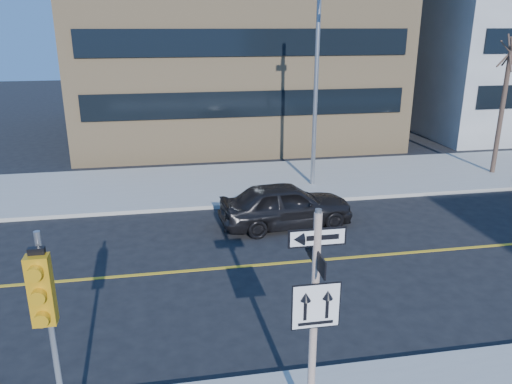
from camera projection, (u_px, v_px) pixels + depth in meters
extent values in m
plane|color=black|center=(278.00, 347.00, 11.13)|extent=(120.00, 120.00, 0.00)
cylinder|color=silver|center=(313.00, 328.00, 8.11)|extent=(0.13, 0.13, 4.00)
cylinder|color=gray|center=(318.00, 211.00, 7.47)|extent=(0.10, 0.10, 0.06)
cube|color=black|center=(317.00, 237.00, 7.60)|extent=(0.92, 0.03, 0.30)
cube|color=black|center=(316.00, 258.00, 7.71)|extent=(0.03, 0.92, 0.30)
cube|color=white|center=(316.00, 306.00, 7.89)|extent=(0.80, 0.03, 0.80)
cylinder|color=gray|center=(55.00, 355.00, 7.44)|extent=(0.09, 0.09, 4.00)
cube|color=#CB8F13|center=(41.00, 290.00, 6.87)|extent=(0.32, 0.22, 1.05)
sphere|color=#8C0705|center=(36.00, 272.00, 6.65)|extent=(0.17, 0.17, 0.17)
sphere|color=black|center=(39.00, 295.00, 6.76)|extent=(0.17, 0.17, 0.17)
sphere|color=black|center=(43.00, 317.00, 6.87)|extent=(0.17, 0.17, 0.17)
imported|color=black|center=(286.00, 205.00, 17.59)|extent=(2.31, 4.84, 1.60)
cylinder|color=gray|center=(316.00, 92.00, 20.74)|extent=(0.18, 0.18, 8.00)
cylinder|color=#3E2D24|center=(502.00, 111.00, 22.88)|extent=(0.22, 0.22, 5.80)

